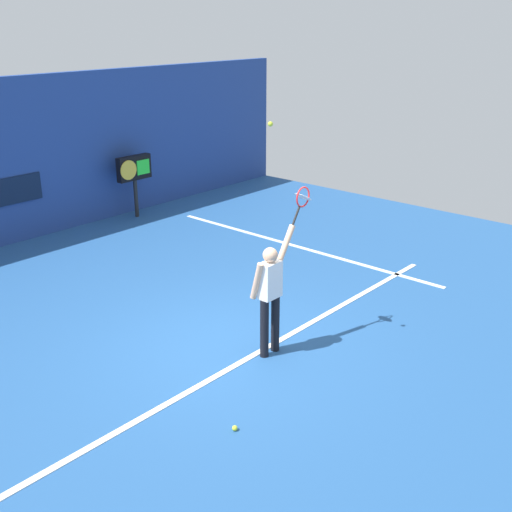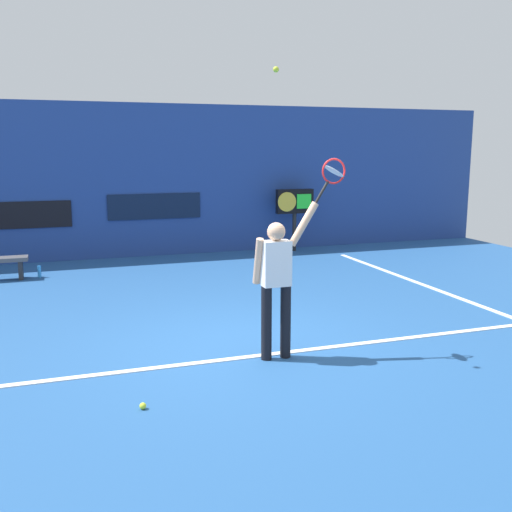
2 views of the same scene
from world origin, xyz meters
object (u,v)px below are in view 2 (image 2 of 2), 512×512
object	(u,v)px
tennis_ball	(276,69)
water_bottle	(39,272)
tennis_racket	(332,174)
spare_ball	(143,406)
tennis_player	(277,278)
scoreboard_clock	(295,204)

from	to	relation	value
tennis_ball	water_bottle	bearing A→B (deg)	116.11
tennis_racket	water_bottle	xyz separation A→B (m)	(-3.59, 5.83, -2.13)
tennis_ball	spare_ball	distance (m)	3.93
tennis_ball	spare_ball	xyz separation A→B (m)	(-1.75, -0.93, -3.40)
tennis_player	tennis_ball	xyz separation A→B (m)	(-0.02, 0.00, 2.42)
tennis_ball	tennis_player	bearing A→B (deg)	-1.63
tennis_ball	scoreboard_clock	world-z (taller)	tennis_ball
scoreboard_clock	tennis_ball	bearing A→B (deg)	-114.24
tennis_player	water_bottle	xyz separation A→B (m)	(-2.88, 5.82, -0.89)
scoreboard_clock	spare_ball	size ratio (longest dim) A/B	22.87
water_bottle	tennis_player	bearing A→B (deg)	-63.71
water_bottle	spare_ball	xyz separation A→B (m)	(1.11, -6.75, -0.09)
scoreboard_clock	tennis_racket	bearing A→B (deg)	-109.10
tennis_player	tennis_ball	bearing A→B (deg)	178.37
tennis_racket	tennis_player	bearing A→B (deg)	179.66
tennis_player	tennis_ball	world-z (taller)	tennis_ball
tennis_ball	spare_ball	bearing A→B (deg)	-151.94
tennis_racket	water_bottle	size ratio (longest dim) A/B	2.52
tennis_ball	water_bottle	distance (m)	7.28
scoreboard_clock	spare_ball	distance (m)	9.46
tennis_player	scoreboard_clock	world-z (taller)	tennis_player
tennis_racket	tennis_ball	size ratio (longest dim) A/B	8.88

